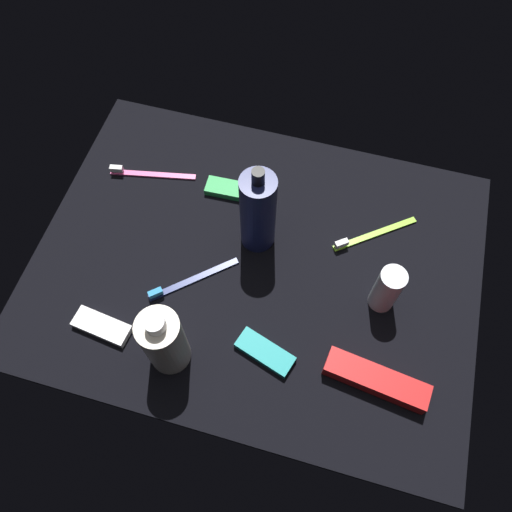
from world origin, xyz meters
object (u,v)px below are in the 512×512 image
(snack_bar_teal, at_px, (265,352))
(toothpaste_box_red, at_px, (376,380))
(toothbrush_navy, at_px, (188,281))
(lotion_bottle, at_px, (258,212))
(toothbrush_lime, at_px, (370,235))
(deodorant_stick, at_px, (387,289))
(snack_bar_green, at_px, (231,190))
(toothbrush_pink, at_px, (148,173))
(snack_bar_white, at_px, (102,326))
(bodywash_bottle, at_px, (164,341))

(snack_bar_teal, bearing_deg, toothpaste_box_red, -161.76)
(toothbrush_navy, height_order, snack_bar_teal, toothbrush_navy)
(lotion_bottle, relative_size, toothbrush_lime, 1.43)
(toothbrush_lime, relative_size, toothbrush_navy, 1.06)
(lotion_bottle, distance_m, toothbrush_navy, 0.18)
(lotion_bottle, relative_size, toothpaste_box_red, 1.22)
(toothbrush_navy, bearing_deg, deodorant_stick, -170.55)
(toothbrush_navy, relative_size, snack_bar_green, 1.37)
(toothbrush_lime, height_order, toothpaste_box_red, toothpaste_box_red)
(deodorant_stick, height_order, toothbrush_lime, deodorant_stick)
(lotion_bottle, relative_size, toothbrush_pink, 1.20)
(toothbrush_pink, bearing_deg, snack_bar_teal, 137.92)
(lotion_bottle, height_order, snack_bar_teal, lotion_bottle)
(deodorant_stick, bearing_deg, toothpaste_box_red, 95.32)
(toothbrush_navy, xyz_separation_m, snack_bar_white, (0.12, 0.13, 0.00))
(lotion_bottle, distance_m, snack_bar_green, 0.15)
(bodywash_bottle, distance_m, toothpaste_box_red, 0.36)
(lotion_bottle, relative_size, snack_bar_green, 2.07)
(bodywash_bottle, distance_m, snack_bar_green, 0.36)
(toothpaste_box_red, height_order, snack_bar_green, toothpaste_box_red)
(toothbrush_navy, bearing_deg, lotion_bottle, -128.04)
(toothbrush_navy, height_order, toothpaste_box_red, toothpaste_box_red)
(snack_bar_white, distance_m, snack_bar_green, 0.37)
(toothbrush_navy, distance_m, toothpaste_box_red, 0.38)
(toothbrush_lime, relative_size, toothbrush_pink, 0.84)
(snack_bar_white, bearing_deg, lotion_bottle, -123.77)
(snack_bar_white, bearing_deg, toothbrush_lime, -136.72)
(deodorant_stick, distance_m, snack_bar_white, 0.51)
(lotion_bottle, xyz_separation_m, toothbrush_navy, (0.10, 0.13, -0.09))
(toothpaste_box_red, distance_m, snack_bar_teal, 0.19)
(snack_bar_teal, bearing_deg, toothbrush_pink, -24.41)
(bodywash_bottle, bearing_deg, snack_bar_green, -90.28)
(bodywash_bottle, distance_m, snack_bar_teal, 0.18)
(snack_bar_white, xyz_separation_m, snack_bar_green, (-0.14, -0.34, 0.00))
(lotion_bottle, distance_m, snack_bar_white, 0.35)
(toothbrush_lime, bearing_deg, toothbrush_navy, 31.32)
(toothpaste_box_red, bearing_deg, toothbrush_pink, -22.41)
(toothpaste_box_red, relative_size, snack_bar_teal, 1.69)
(toothbrush_navy, bearing_deg, bodywash_bottle, 96.55)
(toothbrush_pink, relative_size, toothpaste_box_red, 1.02)
(toothpaste_box_red, bearing_deg, snack_bar_teal, 7.89)
(toothbrush_pink, bearing_deg, toothbrush_navy, 127.79)
(toothbrush_lime, height_order, snack_bar_green, toothbrush_lime)
(bodywash_bottle, xyz_separation_m, toothpaste_box_red, (-0.35, -0.05, -0.06))
(toothpaste_box_red, distance_m, snack_bar_green, 0.47)
(bodywash_bottle, distance_m, toothbrush_lime, 0.45)
(toothbrush_navy, distance_m, snack_bar_green, 0.22)
(lotion_bottle, relative_size, toothbrush_navy, 1.51)
(bodywash_bottle, bearing_deg, toothbrush_lime, -131.85)
(toothbrush_lime, relative_size, toothpaste_box_red, 0.85)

